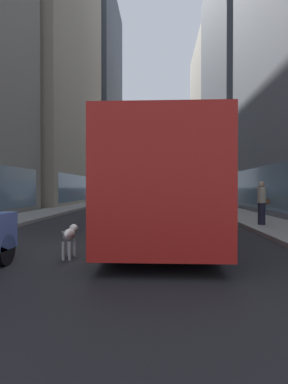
% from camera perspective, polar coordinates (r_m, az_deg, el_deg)
% --- Properties ---
extents(ground_plane, '(120.00, 120.00, 0.00)m').
position_cam_1_polar(ground_plane, '(42.64, 1.23, -1.42)').
color(ground_plane, '#232326').
extents(sidewalk_left, '(2.40, 110.00, 0.15)m').
position_cam_1_polar(sidewalk_left, '(43.17, -6.35, -1.29)').
color(sidewalk_left, gray).
rests_on(sidewalk_left, ground).
extents(sidewalk_right, '(2.40, 110.00, 0.15)m').
position_cam_1_polar(sidewalk_right, '(42.86, 8.88, -1.31)').
color(sidewalk_right, '#9E9991').
rests_on(sidewalk_right, ground).
extents(building_left_mid, '(10.73, 18.85, 32.11)m').
position_cam_1_polar(building_left_mid, '(37.45, -19.52, 23.39)').
color(building_left_mid, '#A0937F').
rests_on(building_left_mid, ground).
extents(building_left_far, '(11.76, 18.10, 33.51)m').
position_cam_1_polar(building_left_far, '(55.37, -11.44, 16.59)').
color(building_left_far, '#4C515B').
rests_on(building_left_far, ground).
extents(building_right_mid, '(10.23, 16.16, 25.81)m').
position_cam_1_polar(building_right_mid, '(38.08, 20.04, 17.96)').
color(building_right_mid, '#4C515B').
rests_on(building_right_mid, ground).
extents(building_right_far, '(9.90, 15.74, 24.67)m').
position_cam_1_polar(building_right_far, '(53.80, 14.59, 12.21)').
color(building_right_far, '#B2A893').
rests_on(building_right_far, ground).
extents(transit_bus, '(2.78, 11.53, 3.05)m').
position_cam_1_polar(transit_bus, '(11.02, 2.95, 1.76)').
color(transit_bus, red).
rests_on(transit_bus, ground).
extents(car_black_suv, '(1.93, 4.67, 1.62)m').
position_cam_1_polar(car_black_suv, '(33.42, 5.60, -0.59)').
color(car_black_suv, black).
rests_on(car_black_suv, ground).
extents(car_yellow_taxi, '(1.84, 4.38, 1.62)m').
position_cam_1_polar(car_yellow_taxi, '(22.81, 6.90, -1.19)').
color(car_yellow_taxi, yellow).
rests_on(car_yellow_taxi, ground).
extents(car_grey_wagon, '(1.72, 4.29, 1.62)m').
position_cam_1_polar(car_grey_wagon, '(34.35, -3.83, -0.56)').
color(car_grey_wagon, slate).
rests_on(car_grey_wagon, ground).
extents(car_silver_sedan, '(1.72, 4.36, 1.62)m').
position_cam_1_polar(car_silver_sedan, '(54.80, 0.33, -0.09)').
color(car_silver_sedan, '#B7BABF').
rests_on(car_silver_sedan, ground).
extents(car_red_coupe, '(1.73, 4.04, 1.62)m').
position_cam_1_polar(car_red_coupe, '(46.38, -0.12, -0.23)').
color(car_red_coupe, red).
rests_on(car_red_coupe, ground).
extents(dalmatian_dog, '(0.22, 0.96, 0.72)m').
position_cam_1_polar(dalmatian_dog, '(7.34, -13.34, -7.61)').
color(dalmatian_dog, white).
rests_on(dalmatian_dog, ground).
extents(pedestrian_with_handbag, '(0.45, 0.34, 1.69)m').
position_cam_1_polar(pedestrian_with_handbag, '(13.04, 20.66, -1.81)').
color(pedestrian_with_handbag, '#1E1E2D').
rests_on(pedestrian_with_handbag, sidewalk_right).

